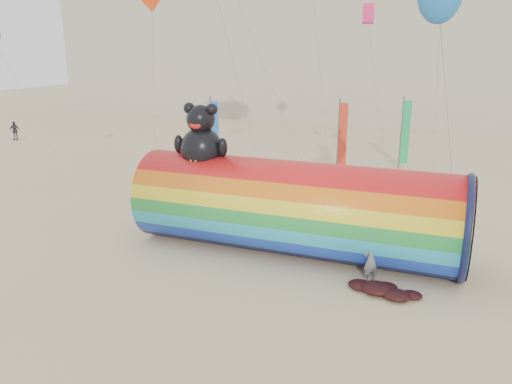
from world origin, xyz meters
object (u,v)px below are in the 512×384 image
(kite_handler, at_px, (371,260))
(fabric_bundle, at_px, (383,290))
(hotel_building, at_px, (292,33))
(windsock_assembly, at_px, (294,206))

(kite_handler, bearing_deg, fabric_bundle, 81.28)
(hotel_building, bearing_deg, windsock_assembly, -72.23)
(kite_handler, bearing_deg, windsock_assembly, -69.37)
(hotel_building, distance_m, fabric_bundle, 51.76)
(fabric_bundle, bearing_deg, windsock_assembly, 148.31)
(kite_handler, distance_m, fabric_bundle, 1.23)
(hotel_building, height_order, windsock_assembly, hotel_building)
(windsock_assembly, relative_size, kite_handler, 7.87)
(hotel_building, xyz_separation_m, kite_handler, (17.86, -46.46, -9.45))
(hotel_building, relative_size, kite_handler, 34.89)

